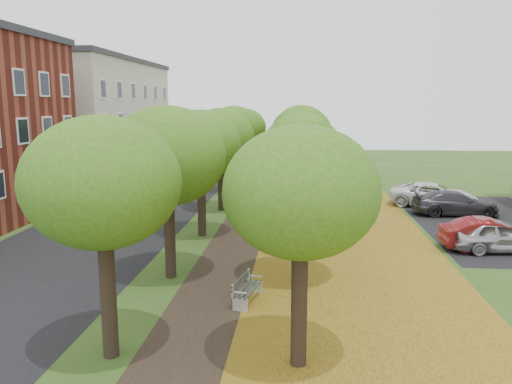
% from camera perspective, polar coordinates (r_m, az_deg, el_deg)
% --- Properties ---
extents(ground, '(120.00, 120.00, 0.00)m').
position_cam_1_polar(ground, '(13.44, -6.93, -18.45)').
color(ground, '#2D4C19').
rests_on(ground, ground).
extents(street_asphalt, '(8.00, 70.00, 0.01)m').
position_cam_1_polar(street_asphalt, '(29.10, -15.29, -3.02)').
color(street_asphalt, black).
rests_on(street_asphalt, ground).
extents(footpath, '(3.20, 70.00, 0.01)m').
position_cam_1_polar(footpath, '(27.42, -0.41, -3.45)').
color(footpath, black).
rests_on(footpath, ground).
extents(leaf_verge, '(7.50, 70.00, 0.01)m').
position_cam_1_polar(leaf_verge, '(27.40, 10.08, -3.61)').
color(leaf_verge, '#A28B1D').
rests_on(leaf_verge, ground).
extents(parking_lot, '(9.00, 16.00, 0.01)m').
position_cam_1_polar(parking_lot, '(30.31, 26.16, -3.19)').
color(parking_lot, black).
rests_on(parking_lot, ground).
extents(tree_row_west, '(4.04, 34.04, 6.14)m').
position_cam_1_polar(tree_row_west, '(27.04, -5.09, 5.76)').
color(tree_row_west, black).
rests_on(tree_row_west, ground).
extents(tree_row_east, '(4.04, 34.04, 6.14)m').
position_cam_1_polar(tree_row_east, '(26.61, 5.19, 5.69)').
color(tree_row_east, black).
rests_on(tree_row_east, ground).
extents(building_cream, '(10.30, 20.30, 10.40)m').
position_cam_1_polar(building_cream, '(48.67, -18.79, 8.11)').
color(building_cream, beige).
rests_on(building_cream, ground).
extents(bench, '(0.87, 1.81, 0.82)m').
position_cam_1_polar(bench, '(16.60, -1.10, -11.03)').
color(bench, '#263027').
rests_on(bench, ground).
extents(car_silver, '(4.36, 2.01, 1.45)m').
position_cam_1_polar(car_silver, '(24.34, 26.04, -4.48)').
color(car_silver, '#B1B0B6').
rests_on(car_silver, ground).
extents(car_red, '(4.25, 1.51, 1.40)m').
position_cam_1_polar(car_red, '(24.39, 25.24, -4.45)').
color(car_red, maroon).
rests_on(car_red, ground).
extents(car_grey, '(4.89, 2.11, 1.40)m').
position_cam_1_polar(car_grey, '(31.24, 21.79, -1.19)').
color(car_grey, '#36353A').
rests_on(car_grey, ground).
extents(car_white, '(5.75, 3.71, 1.47)m').
position_cam_1_polar(car_white, '(33.45, 19.63, -0.29)').
color(car_white, white).
rests_on(car_white, ground).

